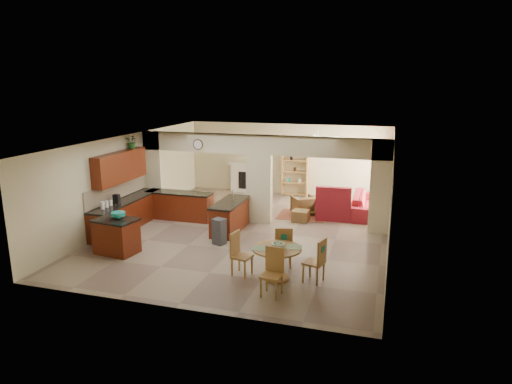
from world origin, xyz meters
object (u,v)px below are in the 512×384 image
(kitchen_island, at_px, (117,236))
(armchair, at_px, (303,205))
(sofa, at_px, (368,204))
(dining_table, at_px, (277,258))

(kitchen_island, height_order, armchair, kitchen_island)
(sofa, bearing_deg, kitchen_island, 131.28)
(sofa, relative_size, armchair, 3.42)
(kitchen_island, relative_size, armchair, 1.63)
(kitchen_island, distance_m, sofa, 8.28)
(kitchen_island, distance_m, armchair, 6.35)
(kitchen_island, height_order, dining_table, kitchen_island)
(dining_table, bearing_deg, sofa, 74.22)
(dining_table, bearing_deg, kitchen_island, 174.73)
(dining_table, relative_size, armchair, 1.57)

